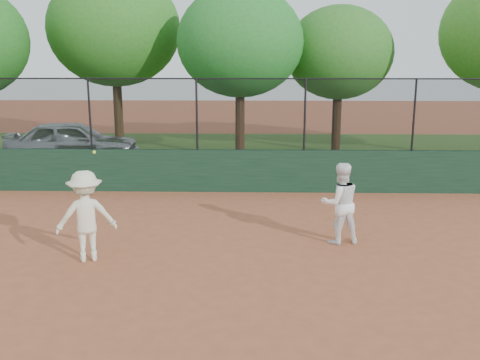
{
  "coord_description": "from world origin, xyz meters",
  "views": [
    {
      "loc": [
        1.08,
        -8.84,
        3.71
      ],
      "look_at": [
        0.8,
        2.2,
        1.2
      ],
      "focal_mm": 40.0,
      "sensor_mm": 36.0,
      "label": 1
    }
  ],
  "objects_px": {
    "tree_2": "(240,42)",
    "parked_car": "(73,142)",
    "tree_1": "(114,29)",
    "tree_3": "(339,53)",
    "player_main": "(86,216)",
    "player_second": "(340,203)"
  },
  "relations": [
    {
      "from": "parked_car",
      "to": "player_main",
      "type": "xyz_separation_m",
      "value": [
        3.38,
        -9.37,
        0.07
      ]
    },
    {
      "from": "parked_car",
      "to": "player_second",
      "type": "xyz_separation_m",
      "value": [
        8.25,
        -8.26,
        0.05
      ]
    },
    {
      "from": "player_main",
      "to": "tree_1",
      "type": "relative_size",
      "value": 0.3
    },
    {
      "from": "player_main",
      "to": "tree_2",
      "type": "relative_size",
      "value": 0.34
    },
    {
      "from": "parked_car",
      "to": "player_main",
      "type": "height_order",
      "value": "player_main"
    },
    {
      "from": "player_main",
      "to": "tree_3",
      "type": "relative_size",
      "value": 0.37
    },
    {
      "from": "tree_3",
      "to": "player_main",
      "type": "bearing_deg",
      "value": -118.18
    },
    {
      "from": "player_second",
      "to": "tree_3",
      "type": "bearing_deg",
      "value": -110.53
    },
    {
      "from": "player_second",
      "to": "tree_1",
      "type": "bearing_deg",
      "value": -69.33
    },
    {
      "from": "parked_car",
      "to": "tree_3",
      "type": "height_order",
      "value": "tree_3"
    },
    {
      "from": "tree_1",
      "to": "tree_2",
      "type": "relative_size",
      "value": 1.13
    },
    {
      "from": "tree_1",
      "to": "tree_2",
      "type": "distance_m",
      "value": 5.33
    },
    {
      "from": "player_second",
      "to": "tree_3",
      "type": "relative_size",
      "value": 0.29
    },
    {
      "from": "player_main",
      "to": "tree_1",
      "type": "bearing_deg",
      "value": 101.14
    },
    {
      "from": "player_main",
      "to": "tree_3",
      "type": "height_order",
      "value": "tree_3"
    },
    {
      "from": "parked_car",
      "to": "tree_2",
      "type": "height_order",
      "value": "tree_2"
    },
    {
      "from": "player_main",
      "to": "tree_1",
      "type": "height_order",
      "value": "tree_1"
    },
    {
      "from": "tree_2",
      "to": "parked_car",
      "type": "bearing_deg",
      "value": -168.48
    },
    {
      "from": "player_second",
      "to": "parked_car",
      "type": "bearing_deg",
      "value": -57.46
    },
    {
      "from": "tree_1",
      "to": "tree_3",
      "type": "xyz_separation_m",
      "value": [
        8.84,
        -0.32,
        -0.93
      ]
    },
    {
      "from": "player_second",
      "to": "tree_1",
      "type": "height_order",
      "value": "tree_1"
    },
    {
      "from": "tree_1",
      "to": "player_main",
      "type": "bearing_deg",
      "value": -78.86
    }
  ]
}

